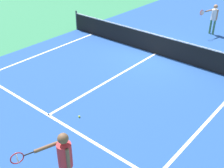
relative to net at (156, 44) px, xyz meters
name	(u,v)px	position (x,y,z in m)	size (l,w,h in m)	color
ground_plane	(155,54)	(0.00, 0.00, -0.49)	(60.00, 60.00, 0.00)	#337F51
court_surface_inbounds	(155,54)	(0.00, 0.00, -0.49)	(10.62, 24.40, 0.00)	#234C93
line_service_near	(48,115)	(0.00, -6.40, -0.49)	(8.22, 0.10, 0.01)	white
line_center_service	(112,79)	(0.00, -3.20, -0.49)	(0.10, 6.40, 0.01)	white
net	(156,44)	(0.00, 0.00, 0.00)	(10.71, 0.09, 1.07)	#33383D
player_near	(64,158)	(2.76, -8.06, 0.61)	(0.77, 1.14, 1.75)	white
player_far	(214,16)	(0.87, 4.22, 0.51)	(0.69, 1.14, 1.62)	#3F7247
tennis_ball_mid_court	(79,117)	(0.85, -5.83, -0.46)	(0.07, 0.07, 0.07)	#CCE033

